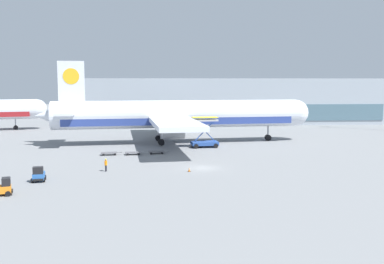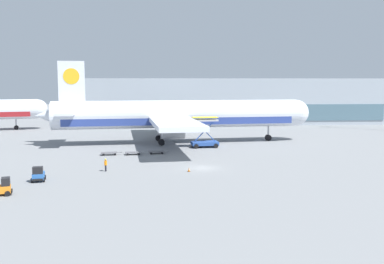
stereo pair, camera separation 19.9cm
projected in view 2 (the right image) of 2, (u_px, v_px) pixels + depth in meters
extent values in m
plane|color=slate|center=(203.00, 168.00, 63.77)|extent=(400.00, 400.00, 0.00)
cube|color=#9EA8B2|center=(235.00, 101.00, 134.88)|extent=(90.00, 18.00, 14.00)
cube|color=slate|center=(240.00, 113.00, 126.23)|extent=(88.20, 0.20, 4.90)
cylinder|color=silver|center=(179.00, 114.00, 90.13)|extent=(52.31, 10.65, 5.80)
cube|color=#2D428E|center=(179.00, 120.00, 90.28)|extent=(48.16, 10.15, 1.45)
sphere|color=silver|center=(296.00, 113.00, 94.52)|extent=(5.68, 5.68, 5.68)
cone|color=silver|center=(51.00, 116.00, 85.75)|extent=(6.87, 6.08, 5.51)
cube|color=silver|center=(71.00, 81.00, 85.66)|extent=(5.22, 0.93, 8.00)
cylinder|color=yellow|center=(71.00, 76.00, 85.55)|extent=(3.24, 0.85, 3.20)
cube|color=silver|center=(67.00, 113.00, 86.21)|extent=(4.80, 13.28, 0.50)
cube|color=silver|center=(167.00, 118.00, 89.78)|extent=(12.47, 48.54, 0.90)
cylinder|color=#9EA0A5|center=(173.00, 131.00, 80.11)|extent=(4.44, 3.18, 2.80)
cylinder|color=#9EA0A5|center=(162.00, 122.00, 99.85)|extent=(4.44, 3.18, 2.80)
cylinder|color=#9EA0A5|center=(268.00, 129.00, 93.86)|extent=(0.36, 0.36, 4.00)
cylinder|color=black|center=(268.00, 138.00, 94.09)|extent=(1.38, 1.02, 1.30)
cylinder|color=#9EA0A5|center=(161.00, 132.00, 86.69)|extent=(0.36, 0.36, 4.00)
cylinder|color=black|center=(161.00, 142.00, 86.92)|extent=(1.38, 1.02, 1.30)
cylinder|color=#9EA0A5|center=(158.00, 129.00, 92.96)|extent=(0.36, 0.36, 4.00)
cylinder|color=black|center=(158.00, 138.00, 93.18)|extent=(1.38, 1.02, 1.30)
sphere|color=silver|center=(38.00, 109.00, 117.31)|extent=(5.20, 5.20, 5.20)
cylinder|color=#9EA0A5|center=(16.00, 121.00, 115.89)|extent=(0.33, 0.33, 3.66)
cylinder|color=black|center=(16.00, 128.00, 116.10)|extent=(1.35, 1.08, 1.19)
cube|color=#284C99|center=(205.00, 143.00, 84.31)|extent=(5.46, 3.47, 0.70)
cube|color=#B2B2B7|center=(205.00, 120.00, 83.79)|extent=(5.19, 3.30, 0.30)
cube|color=yellow|center=(205.00, 117.00, 83.72)|extent=(5.19, 3.30, 0.08)
cube|color=#284C99|center=(205.00, 131.00, 84.03)|extent=(4.27, 0.56, 4.34)
cube|color=#284C99|center=(205.00, 131.00, 84.03)|extent=(4.27, 0.56, 4.34)
cylinder|color=black|center=(213.00, 144.00, 86.15)|extent=(0.93, 0.44, 0.90)
cylinder|color=black|center=(216.00, 146.00, 83.21)|extent=(0.93, 0.44, 0.90)
cylinder|color=black|center=(194.00, 144.00, 85.49)|extent=(0.93, 0.44, 0.90)
cylinder|color=black|center=(196.00, 146.00, 82.55)|extent=(0.93, 0.44, 0.90)
cube|color=orange|center=(0.00, 189.00, 48.09)|extent=(2.60, 2.00, 0.80)
cube|color=black|center=(6.00, 181.00, 48.22)|extent=(1.22, 1.44, 0.90)
cube|color=black|center=(12.00, 191.00, 48.56)|extent=(0.51, 1.25, 0.24)
cylinder|color=black|center=(8.00, 191.00, 49.07)|extent=(0.64, 0.40, 0.60)
cylinder|color=black|center=(7.00, 194.00, 47.77)|extent=(0.64, 0.40, 0.60)
cube|color=#2D66B7|center=(39.00, 176.00, 55.20)|extent=(1.76, 2.50, 0.80)
cube|color=black|center=(38.00, 170.00, 54.47)|extent=(1.37, 1.09, 0.90)
cube|color=black|center=(38.00, 180.00, 54.04)|extent=(1.27, 0.37, 0.24)
cylinder|color=black|center=(44.00, 180.00, 54.63)|extent=(0.34, 0.63, 0.60)
cylinder|color=black|center=(32.00, 180.00, 54.30)|extent=(0.34, 0.63, 0.60)
cylinder|color=black|center=(45.00, 177.00, 56.19)|extent=(0.34, 0.63, 0.60)
cylinder|color=black|center=(34.00, 178.00, 55.85)|extent=(0.34, 0.63, 0.60)
cube|color=#56565B|center=(109.00, 153.00, 75.18)|extent=(2.95, 1.81, 0.12)
cube|color=#56565B|center=(120.00, 152.00, 75.53)|extent=(0.90, 0.18, 0.08)
cylinder|color=black|center=(115.00, 153.00, 76.02)|extent=(0.37, 0.18, 0.36)
cylinder|color=black|center=(115.00, 154.00, 74.77)|extent=(0.37, 0.18, 0.36)
cylinder|color=black|center=(103.00, 154.00, 75.65)|extent=(0.37, 0.18, 0.36)
cylinder|color=black|center=(103.00, 155.00, 74.40)|extent=(0.37, 0.18, 0.36)
cube|color=#56565B|center=(133.00, 152.00, 75.51)|extent=(2.95, 1.81, 0.12)
cube|color=#56565B|center=(144.00, 152.00, 75.86)|extent=(0.90, 0.18, 0.08)
cylinder|color=black|center=(139.00, 153.00, 76.35)|extent=(0.37, 0.18, 0.36)
cylinder|color=black|center=(139.00, 154.00, 75.10)|extent=(0.37, 0.18, 0.36)
cylinder|color=black|center=(127.00, 153.00, 75.98)|extent=(0.37, 0.18, 0.36)
cylinder|color=black|center=(128.00, 154.00, 74.73)|extent=(0.37, 0.18, 0.36)
cube|color=#56565B|center=(156.00, 151.00, 76.57)|extent=(2.95, 1.81, 0.12)
cube|color=#56565B|center=(167.00, 151.00, 76.92)|extent=(0.90, 0.18, 0.08)
cylinder|color=black|center=(161.00, 152.00, 77.40)|extent=(0.37, 0.18, 0.36)
cylinder|color=black|center=(162.00, 153.00, 76.16)|extent=(0.37, 0.18, 0.36)
cylinder|color=black|center=(151.00, 152.00, 77.03)|extent=(0.37, 0.18, 0.36)
cylinder|color=black|center=(151.00, 153.00, 75.79)|extent=(0.37, 0.18, 0.36)
cylinder|color=black|center=(105.00, 168.00, 61.17)|extent=(0.14, 0.14, 0.88)
cylinder|color=black|center=(106.00, 168.00, 61.36)|extent=(0.14, 0.14, 0.88)
cube|color=orange|center=(106.00, 163.00, 61.18)|extent=(0.35, 0.42, 0.66)
cylinder|color=orange|center=(105.00, 163.00, 60.95)|extent=(0.09, 0.09, 0.60)
cylinder|color=orange|center=(106.00, 162.00, 61.40)|extent=(0.09, 0.09, 0.60)
sphere|color=#846047|center=(106.00, 160.00, 61.13)|extent=(0.24, 0.24, 0.24)
sphere|color=yellow|center=(106.00, 159.00, 61.12)|extent=(0.23, 0.23, 0.23)
cube|color=black|center=(189.00, 171.00, 61.12)|extent=(0.40, 0.40, 0.04)
cone|color=orange|center=(189.00, 169.00, 61.08)|extent=(0.32, 0.32, 0.59)
cylinder|color=white|center=(189.00, 169.00, 61.08)|extent=(0.19, 0.19, 0.08)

